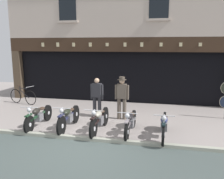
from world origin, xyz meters
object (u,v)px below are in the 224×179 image
(motorcycle_right, at_px, (164,125))
(salesman_left, at_px, (97,95))
(motorcycle_center, at_px, (100,119))
(motorcycle_center_right, at_px, (130,122))
(advert_board_near, at_px, (80,68))
(shopkeeper_center, at_px, (122,96))
(leaning_bicycle, at_px, (23,96))
(motorcycle_left, at_px, (39,116))
(motorcycle_center_left, at_px, (69,117))
(advert_board_far, at_px, (64,69))

(motorcycle_right, relative_size, salesman_left, 1.24)
(motorcycle_center, bearing_deg, motorcycle_right, 179.20)
(motorcycle_center_right, height_order, advert_board_near, advert_board_near)
(shopkeeper_center, distance_m, leaning_bicycle, 5.57)
(shopkeeper_center, height_order, leaning_bicycle, shopkeeper_center)
(salesman_left, height_order, advert_board_near, advert_board_near)
(motorcycle_center, distance_m, salesman_left, 1.93)
(motorcycle_left, height_order, leaning_bicycle, leaning_bicycle)
(motorcycle_center_left, bearing_deg, leaning_bicycle, -40.16)
(motorcycle_left, relative_size, advert_board_near, 1.96)
(motorcycle_center_left, distance_m, leaning_bicycle, 4.76)
(shopkeeper_center, xyz_separation_m, advert_board_near, (-2.80, 2.96, 0.76))
(motorcycle_center_left, height_order, shopkeeper_center, shopkeeper_center)
(advert_board_far, bearing_deg, motorcycle_center, -54.47)
(salesman_left, relative_size, advert_board_far, 1.49)
(motorcycle_center_right, height_order, motorcycle_right, motorcycle_right)
(motorcycle_left, bearing_deg, advert_board_far, -80.43)
(shopkeeper_center, bearing_deg, leaning_bicycle, -17.63)
(motorcycle_center_right, xyz_separation_m, motorcycle_right, (1.09, -0.10, 0.01))
(motorcycle_right, relative_size, advert_board_near, 1.89)
(motorcycle_center_right, relative_size, motorcycle_right, 1.00)
(shopkeeper_center, bearing_deg, motorcycle_center_left, 40.74)
(advert_board_near, height_order, leaning_bicycle, advert_board_near)
(motorcycle_left, bearing_deg, motorcycle_center, 177.31)
(motorcycle_left, xyz_separation_m, advert_board_far, (-0.94, 4.50, 1.26))
(motorcycle_center_left, distance_m, motorcycle_center, 1.13)
(salesman_left, xyz_separation_m, advert_board_near, (-1.71, 2.73, 0.83))
(advert_board_far, bearing_deg, motorcycle_left, -78.21)
(motorcycle_left, distance_m, shopkeeper_center, 3.22)
(motorcycle_center_left, height_order, advert_board_near, advert_board_near)
(motorcycle_left, distance_m, salesman_left, 2.49)
(salesman_left, bearing_deg, motorcycle_left, 50.44)
(motorcycle_center, bearing_deg, shopkeeper_center, -105.91)
(salesman_left, height_order, shopkeeper_center, shopkeeper_center)
(motorcycle_right, distance_m, advert_board_far, 7.19)
(motorcycle_center, distance_m, leaning_bicycle, 5.71)
(motorcycle_center, distance_m, motorcycle_right, 2.15)
(motorcycle_center, bearing_deg, advert_board_far, -52.61)
(advert_board_near, bearing_deg, motorcycle_center_left, -75.37)
(motorcycle_left, distance_m, motorcycle_right, 4.43)
(shopkeeper_center, bearing_deg, motorcycle_center_right, 107.60)
(shopkeeper_center, height_order, advert_board_near, advert_board_near)
(advert_board_near, xyz_separation_m, advert_board_far, (-0.92, 0.00, -0.04))
(motorcycle_left, relative_size, shopkeeper_center, 1.19)
(motorcycle_right, bearing_deg, leaning_bicycle, -22.28)
(motorcycle_left, height_order, advert_board_far, advert_board_far)
(motorcycle_center_left, relative_size, shopkeeper_center, 1.19)
(motorcycle_left, bearing_deg, shopkeeper_center, -153.36)
(salesman_left, distance_m, leaning_bicycle, 4.45)
(motorcycle_right, height_order, leaning_bicycle, leaning_bicycle)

